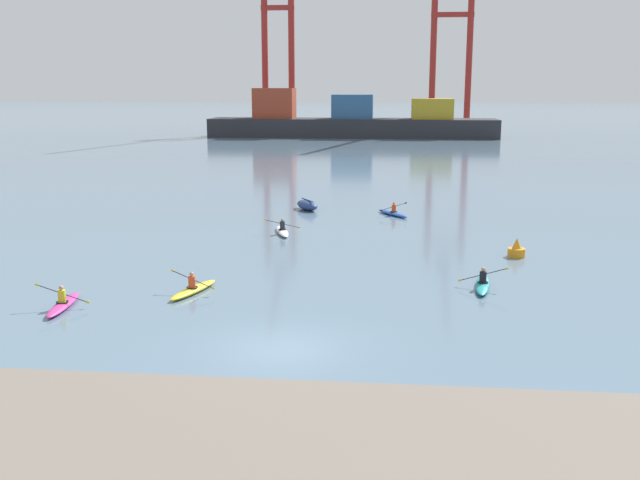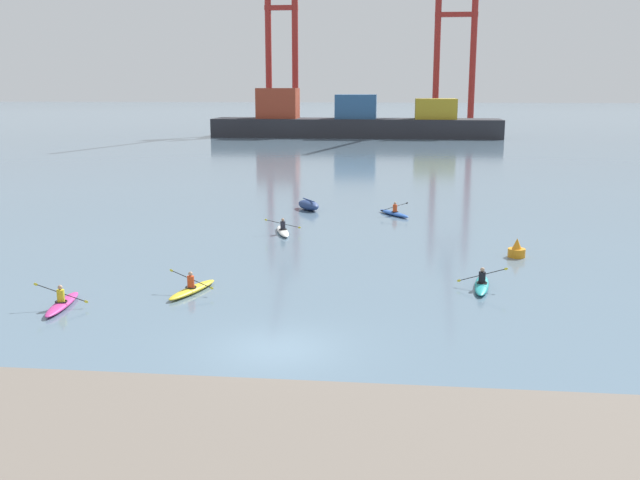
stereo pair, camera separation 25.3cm
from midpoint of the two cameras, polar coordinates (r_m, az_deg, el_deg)
ground_plane at (r=24.49m, az=-3.46°, el=-8.71°), size 800.00×800.00×0.00m
container_barge at (r=128.22m, az=2.30°, el=9.41°), size 50.63×8.18×8.55m
gantry_crane_west at (r=140.54m, az=-3.48°, el=16.11°), size 6.34×19.64×37.53m
gantry_crane_west_mid at (r=141.44m, az=10.46°, el=15.67°), size 7.98×21.62×36.01m
capsized_dinghy at (r=51.67m, az=-1.16°, el=2.81°), size 2.29×2.79×0.76m
channel_buoy at (r=38.67m, az=15.23°, el=-0.78°), size 0.90×0.90×1.00m
kayak_blue at (r=49.73m, az=5.71°, el=2.17°), size 2.42×3.14×0.95m
kayak_white at (r=43.36m, az=-3.20°, el=0.75°), size 2.15×3.43×0.96m
kayak_yellow at (r=31.36m, az=-10.31°, el=-3.87°), size 2.14×3.42×0.97m
kayak_teal at (r=32.42m, az=12.64°, el=-3.44°), size 2.18×3.45×1.02m
kayak_magenta at (r=30.65m, az=-20.04°, el=-4.80°), size 2.17×3.44×1.05m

